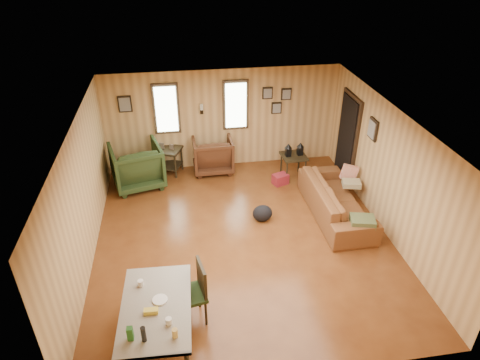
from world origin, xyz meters
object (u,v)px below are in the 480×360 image
object	(u,v)px
recliner_brown	(212,152)
recliner_green	(137,164)
side_table	(294,154)
dining_table	(156,311)
end_table	(168,156)
sofa	(337,195)

from	to	relation	value
recliner_brown	recliner_green	distance (m)	1.80
side_table	dining_table	world-z (taller)	dining_table
end_table	side_table	bearing A→B (deg)	-13.10
side_table	dining_table	size ratio (longest dim) A/B	0.56
end_table	dining_table	bearing A→B (deg)	-92.18
sofa	dining_table	world-z (taller)	dining_table
recliner_brown	side_table	bearing A→B (deg)	160.28
side_table	end_table	bearing A→B (deg)	166.90
recliner_green	end_table	xyz separation A→B (m)	(0.69, 0.48, -0.12)
recliner_green	side_table	bearing A→B (deg)	162.96
sofa	recliner_brown	size ratio (longest dim) A/B	2.48
end_table	side_table	xyz separation A→B (m)	(2.89, -0.67, 0.17)
recliner_green	end_table	bearing A→B (deg)	-159.18
recliner_green	recliner_brown	bearing A→B (deg)	-179.89
recliner_green	dining_table	world-z (taller)	recliner_green
sofa	recliner_green	distance (m)	4.43
recliner_green	end_table	size ratio (longest dim) A/B	1.43
sofa	side_table	distance (m)	1.70
side_table	dining_table	bearing A→B (deg)	-125.19
sofa	dining_table	size ratio (longest dim) A/B	1.49
sofa	end_table	xyz separation A→B (m)	(-3.35, 2.30, -0.03)
end_table	sofa	bearing A→B (deg)	-34.51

